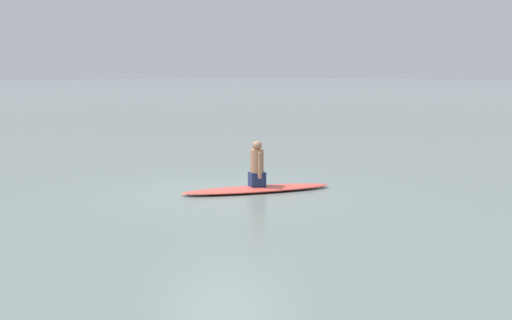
# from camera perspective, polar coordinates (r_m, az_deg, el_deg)

# --- Properties ---
(ground_plane) EXTENTS (400.00, 400.00, 0.00)m
(ground_plane) POSITION_cam_1_polar(r_m,az_deg,el_deg) (13.62, -2.56, -2.70)
(ground_plane) COLOR slate
(surfboard) EXTENTS (3.11, 1.86, 0.11)m
(surfboard) POSITION_cam_1_polar(r_m,az_deg,el_deg) (13.69, 0.09, -2.41)
(surfboard) COLOR #D84C3F
(surfboard) RESTS_ON ground
(person_paddler) EXTENTS (0.37, 0.39, 0.91)m
(person_paddler) POSITION_cam_1_polar(r_m,az_deg,el_deg) (13.62, 0.09, -0.48)
(person_paddler) COLOR navy
(person_paddler) RESTS_ON surfboard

